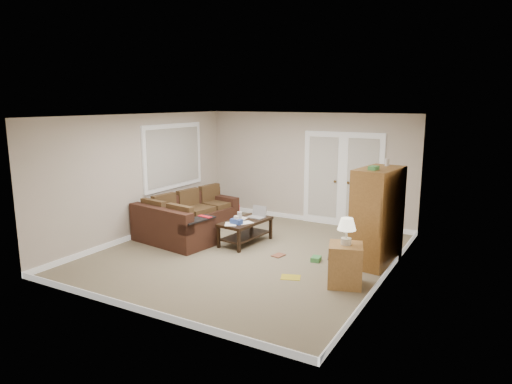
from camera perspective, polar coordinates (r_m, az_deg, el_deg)
The scene contains 17 objects.
floor at distance 8.42m, azimuth -1.15°, elevation -7.75°, with size 5.50×5.50×0.00m, color gray.
ceiling at distance 7.96m, azimuth -1.22°, elevation 9.53°, with size 5.00×5.50×0.02m, color white.
wall_left at distance 9.59m, azimuth -14.17°, elevation 1.97°, with size 0.02×5.50×2.50m, color beige.
wall_right at distance 7.18m, azimuth 16.27°, elevation -1.17°, with size 0.02×5.50×2.50m, color beige.
wall_back at distance 10.53m, azimuth 6.45°, elevation 3.04°, with size 5.00×0.02×2.50m, color beige.
wall_front at distance 5.95m, azimuth -14.78°, elevation -3.62°, with size 5.00×0.02×2.50m, color beige.
baseboards at distance 8.40m, azimuth -1.15°, elevation -7.42°, with size 5.00×5.50×0.10m, color white, non-canonical shape.
french_doors at distance 10.23m, azimuth 10.73°, elevation 1.46°, with size 1.80×0.05×2.13m.
window_left at distance 10.27m, azimuth -10.27°, elevation 4.42°, with size 0.05×1.92×1.42m.
sectional_sofa at distance 9.65m, azimuth -8.79°, elevation -3.54°, with size 1.73×2.66×0.76m.
coffee_table at distance 8.97m, azimuth -1.25°, elevation -4.84°, with size 0.69×1.19×0.77m.
tv_armoire at distance 7.98m, azimuth 14.89°, elevation -2.92°, with size 0.71×1.10×1.78m.
side_cabinet at distance 7.06m, azimuth 11.10°, elevation -8.51°, with size 0.62×0.62×1.05m.
space_heater at distance 9.87m, azimuth 16.29°, elevation -4.42°, with size 0.12×0.10×0.30m, color silver.
floor_magazine at distance 7.37m, azimuth 4.36°, elevation -10.58°, with size 0.31×0.24×0.01m, color gold.
floor_greenbox at distance 8.11m, azimuth 7.51°, elevation -8.29°, with size 0.15×0.20×0.08m, color #429249.
floor_book at distance 8.37m, azimuth 2.35°, elevation -7.79°, with size 0.18×0.24×0.02m, color brown.
Camera 1 is at (4.05, -6.85, 2.74)m, focal length 32.00 mm.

